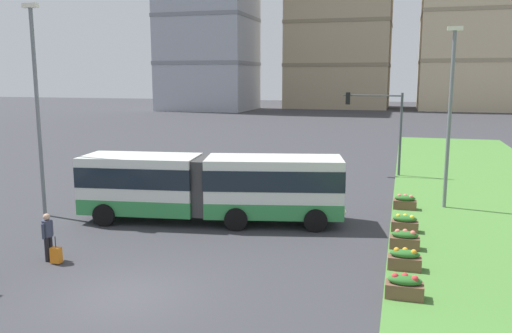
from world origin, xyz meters
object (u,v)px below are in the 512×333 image
object	(u,v)px
traffic_light_far_right	(381,118)
streetlight_left	(37,103)
pedestrian_crossing	(48,234)
flower_planter_4	(405,202)
rolling_suitcase	(56,255)
flower_planter_1	(405,259)
flower_planter_3	(405,223)
streetlight_median	(450,111)
flower_planter_0	(405,286)
articulated_bus	(211,186)
flower_planter_2	(405,239)

from	to	relation	value
traffic_light_far_right	streetlight_left	bearing A→B (deg)	-135.10
pedestrian_crossing	flower_planter_4	distance (m)	16.43
rolling_suitcase	flower_planter_1	world-z (taller)	rolling_suitcase
flower_planter_3	streetlight_median	distance (m)	6.85
streetlight_median	flower_planter_3	bearing A→B (deg)	-111.44
rolling_suitcase	flower_planter_0	distance (m)	11.86
flower_planter_3	streetlight_median	bearing A→B (deg)	68.56
flower_planter_0	streetlight_left	distance (m)	18.02
flower_planter_0	streetlight_median	xyz separation A→B (m)	(1.90, 11.81, 4.46)
articulated_bus	rolling_suitcase	bearing A→B (deg)	-117.09
flower_planter_1	streetlight_left	world-z (taller)	streetlight_left
rolling_suitcase	flower_planter_1	xyz separation A→B (m)	(11.85, 2.61, 0.11)
flower_planter_1	flower_planter_3	world-z (taller)	same
flower_planter_4	traffic_light_far_right	bearing A→B (deg)	100.61
articulated_bus	traffic_light_far_right	xyz separation A→B (m)	(6.77, 13.60, 2.18)
flower_planter_0	flower_planter_1	bearing A→B (deg)	90.00
articulated_bus	flower_planter_2	world-z (taller)	articulated_bus
articulated_bus	pedestrian_crossing	bearing A→B (deg)	-120.87
pedestrian_crossing	flower_planter_4	world-z (taller)	pedestrian_crossing
pedestrian_crossing	streetlight_median	bearing A→B (deg)	39.73
flower_planter_2	flower_planter_4	bearing A→B (deg)	90.00
pedestrian_crossing	flower_planter_0	world-z (taller)	pedestrian_crossing
streetlight_left	flower_planter_2	bearing A→B (deg)	-1.96
flower_planter_3	flower_planter_2	bearing A→B (deg)	-90.00
streetlight_median	traffic_light_far_right	bearing A→B (deg)	113.77
flower_planter_2	traffic_light_far_right	size ratio (longest dim) A/B	0.20
flower_planter_0	flower_planter_1	xyz separation A→B (m)	(0.00, 2.41, 0.00)
traffic_light_far_right	streetlight_median	distance (m)	9.01
pedestrian_crossing	traffic_light_far_right	xyz separation A→B (m)	(10.60, 19.99, 2.83)
flower_planter_2	flower_planter_0	bearing A→B (deg)	-90.00
flower_planter_1	flower_planter_3	distance (m)	4.56
pedestrian_crossing	flower_planter_0	size ratio (longest dim) A/B	1.58
pedestrian_crossing	rolling_suitcase	bearing A→B (deg)	-23.96
pedestrian_crossing	streetlight_left	world-z (taller)	streetlight_left
articulated_bus	streetlight_median	bearing A→B (deg)	27.51
rolling_suitcase	streetlight_median	distance (m)	18.82
flower_planter_3	streetlight_median	world-z (taller)	streetlight_median
pedestrian_crossing	streetlight_median	distance (m)	18.87
articulated_bus	flower_planter_4	xyz separation A→B (m)	(8.48, 4.48, -1.23)
rolling_suitcase	flower_planter_0	world-z (taller)	rolling_suitcase
flower_planter_0	traffic_light_far_right	bearing A→B (deg)	94.88
flower_planter_3	streetlight_left	world-z (taller)	streetlight_left
articulated_bus	flower_planter_2	xyz separation A→B (m)	(8.48, -1.74, -1.23)
flower_planter_0	flower_planter_2	world-z (taller)	same
flower_planter_2	flower_planter_4	world-z (taller)	same
flower_planter_2	flower_planter_3	world-z (taller)	same
traffic_light_far_right	streetlight_left	world-z (taller)	streetlight_left
flower_planter_1	traffic_light_far_right	distance (m)	18.00
rolling_suitcase	streetlight_median	size ratio (longest dim) A/B	0.11
articulated_bus	rolling_suitcase	world-z (taller)	articulated_bus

